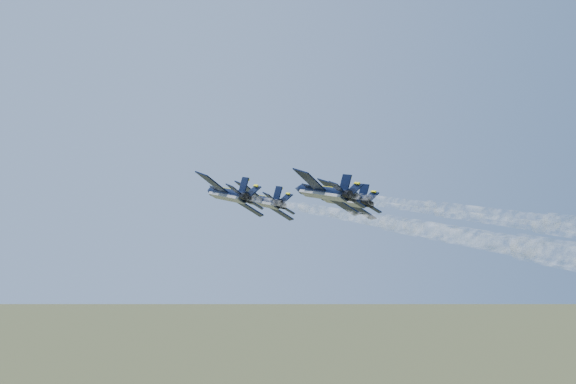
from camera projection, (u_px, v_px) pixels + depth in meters
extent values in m
cylinder|color=black|center=(263.00, 201.00, 119.96)|extent=(6.22, 14.02, 2.45)
cone|color=black|center=(243.00, 203.00, 127.09)|extent=(3.11, 3.30, 2.45)
ellipsoid|color=black|center=(255.00, 199.00, 123.21)|extent=(1.97, 2.78, 1.27)
cube|color=gray|center=(261.00, 204.00, 119.74)|extent=(5.00, 12.42, 1.22)
cube|color=black|center=(250.00, 190.00, 117.83)|extent=(6.27, 5.75, 3.30)
cube|color=#FDF00D|center=(246.00, 190.00, 119.39)|extent=(4.48, 3.21, 3.24)
cube|color=black|center=(279.00, 211.00, 120.60)|extent=(5.40, 3.52, 3.30)
cube|color=#FDF00D|center=(274.00, 211.00, 122.16)|extent=(5.18, 0.53, 3.24)
cube|color=black|center=(271.00, 191.00, 113.42)|extent=(2.93, 2.81, 1.53)
cube|color=black|center=(289.00, 205.00, 115.13)|extent=(2.57, 1.91, 1.53)
cube|color=black|center=(278.00, 189.00, 115.05)|extent=(1.39, 2.43, 2.69)
cube|color=black|center=(286.00, 194.00, 115.75)|extent=(2.73, 2.82, 1.91)
cylinder|color=black|center=(280.00, 197.00, 113.43)|extent=(1.87, 1.65, 1.58)
cylinder|color=black|center=(284.00, 200.00, 113.80)|extent=(1.87, 1.65, 1.58)
cylinder|color=black|center=(228.00, 194.00, 105.34)|extent=(6.22, 14.02, 2.45)
cone|color=black|center=(208.00, 197.00, 112.46)|extent=(3.11, 3.30, 2.45)
ellipsoid|color=black|center=(221.00, 193.00, 108.59)|extent=(1.97, 2.78, 1.27)
cube|color=gray|center=(226.00, 197.00, 105.11)|extent=(5.00, 12.42, 1.22)
cube|color=black|center=(213.00, 182.00, 103.20)|extent=(6.27, 5.75, 3.30)
cube|color=#FDF00D|center=(209.00, 182.00, 104.76)|extent=(4.48, 3.21, 3.24)
cube|color=black|center=(247.00, 206.00, 105.97)|extent=(5.40, 3.52, 3.30)
cube|color=#FDF00D|center=(242.00, 206.00, 107.53)|extent=(5.18, 0.53, 3.24)
cube|color=black|center=(236.00, 183.00, 98.79)|extent=(2.93, 2.81, 1.53)
cube|color=black|center=(257.00, 199.00, 100.50)|extent=(2.57, 1.91, 1.53)
cube|color=black|center=(245.00, 180.00, 100.42)|extent=(1.39, 2.43, 2.69)
cube|color=black|center=(253.00, 187.00, 101.12)|extent=(2.73, 2.82, 1.91)
cylinder|color=black|center=(246.00, 189.00, 98.80)|extent=(1.87, 1.65, 1.58)
cylinder|color=black|center=(251.00, 193.00, 99.17)|extent=(1.87, 1.65, 1.58)
cylinder|color=black|center=(344.00, 199.00, 115.94)|extent=(6.22, 14.02, 2.45)
cone|color=black|center=(319.00, 202.00, 123.06)|extent=(3.11, 3.30, 2.45)
ellipsoid|color=black|center=(334.00, 198.00, 119.19)|extent=(1.97, 2.78, 1.27)
cube|color=gray|center=(343.00, 202.00, 115.71)|extent=(5.00, 12.42, 1.22)
cube|color=black|center=(333.00, 188.00, 113.80)|extent=(6.27, 5.75, 3.30)
cube|color=#FDF00D|center=(327.00, 188.00, 115.36)|extent=(4.48, 3.21, 3.24)
cube|color=black|center=(360.00, 210.00, 116.57)|extent=(5.40, 3.52, 3.30)
cube|color=#FDF00D|center=(355.00, 210.00, 118.13)|extent=(5.18, 0.53, 3.24)
cube|color=black|center=(358.00, 189.00, 109.39)|extent=(2.93, 2.81, 1.53)
cube|color=black|center=(375.00, 203.00, 111.11)|extent=(2.57, 1.91, 1.53)
cube|color=black|center=(364.00, 187.00, 111.03)|extent=(1.39, 2.43, 2.69)
cube|color=black|center=(371.00, 193.00, 111.72)|extent=(2.73, 2.82, 1.91)
cylinder|color=black|center=(367.00, 195.00, 109.40)|extent=(1.87, 1.65, 1.58)
cylinder|color=black|center=(371.00, 198.00, 109.77)|extent=(1.87, 1.65, 1.58)
cylinder|color=black|center=(324.00, 192.00, 101.51)|extent=(6.22, 14.02, 2.45)
cone|color=black|center=(297.00, 196.00, 108.64)|extent=(3.11, 3.30, 2.45)
ellipsoid|color=black|center=(314.00, 191.00, 104.76)|extent=(1.97, 2.78, 1.27)
cube|color=gray|center=(322.00, 196.00, 101.28)|extent=(5.00, 12.42, 1.22)
cube|color=black|center=(311.00, 179.00, 99.37)|extent=(6.27, 5.75, 3.30)
cube|color=#FDF00D|center=(305.00, 180.00, 100.93)|extent=(4.48, 3.21, 3.24)
cube|color=black|center=(343.00, 204.00, 102.14)|extent=(5.40, 3.52, 3.30)
cube|color=#FDF00D|center=(337.00, 205.00, 103.70)|extent=(5.18, 0.53, 3.24)
cube|color=black|center=(339.00, 180.00, 94.97)|extent=(2.93, 2.81, 1.53)
cube|color=black|center=(359.00, 197.00, 96.68)|extent=(2.57, 1.91, 1.53)
cube|color=black|center=(346.00, 178.00, 96.60)|extent=(1.39, 2.43, 2.69)
cube|color=black|center=(354.00, 184.00, 97.29)|extent=(2.73, 2.82, 1.91)
cylinder|color=black|center=(349.00, 187.00, 94.97)|extent=(1.87, 1.65, 1.58)
cylinder|color=black|center=(354.00, 191.00, 95.34)|extent=(1.87, 1.65, 1.58)
cylinder|color=white|center=(310.00, 194.00, 105.80)|extent=(6.54, 18.62, 1.29)
cylinder|color=white|center=(378.00, 185.00, 90.42)|extent=(7.01, 18.75, 1.78)
cylinder|color=white|center=(475.00, 172.00, 75.04)|extent=(7.56, 18.91, 2.36)
cylinder|color=white|center=(278.00, 186.00, 91.17)|extent=(6.54, 18.62, 1.29)
cylinder|color=white|center=(353.00, 173.00, 75.79)|extent=(7.01, 18.75, 1.78)
cylinder|color=white|center=(466.00, 154.00, 60.41)|extent=(7.56, 18.91, 2.36)
cylinder|color=white|center=(405.00, 192.00, 101.78)|extent=(6.54, 18.62, 1.29)
cylinder|color=white|center=(493.00, 182.00, 86.40)|extent=(7.01, 18.75, 1.78)
cylinder|color=white|center=(392.00, 183.00, 87.35)|extent=(6.54, 18.62, 1.29)
cylinder|color=white|center=(495.00, 169.00, 71.97)|extent=(7.01, 18.75, 1.78)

